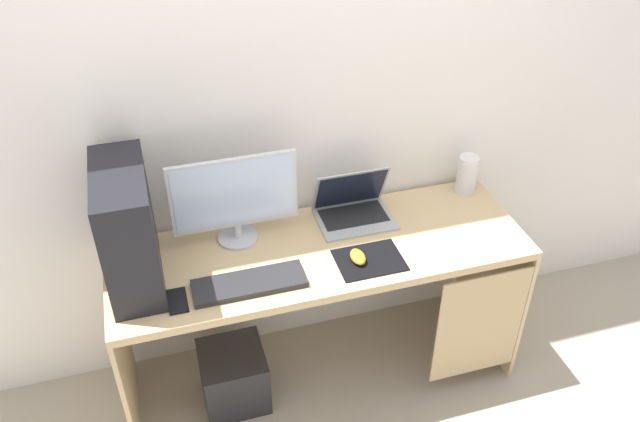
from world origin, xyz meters
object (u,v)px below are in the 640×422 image
Objects in this scene: monitor at (235,198)px; laptop at (353,208)px; pc_tower at (128,229)px; mouse_left at (358,257)px; subwoofer at (234,376)px; speaker at (467,174)px; cell_phone at (178,301)px; keyboard at (249,283)px.

monitor is 1.58× the size of laptop.
pc_tower is 4.84× the size of mouse_left.
laptop is 0.90m from subwoofer.
pc_tower reaches higher than speaker.
speaker is at bearing 7.06° from pc_tower.
subwoofer is (-0.52, 0.09, -0.63)m from mouse_left.
speaker is at bearing 15.02° from cell_phone.
mouse_left is 0.70m from cell_phone.
monitor is 0.45m from cell_phone.
cell_phone is at bearing -177.75° from keyboard.
laptop is 0.84m from cell_phone.
subwoofer is at bearing 128.16° from keyboard.
speaker is (1.45, 0.18, -0.14)m from pc_tower.
speaker reaches higher than keyboard.
mouse_left is (0.83, -0.14, -0.21)m from pc_tower.
cell_phone is at bearing -145.98° from subwoofer.
pc_tower is at bearing -163.31° from monitor.
pc_tower is at bearing 125.96° from cell_phone.
speaker is 1.37× the size of cell_phone.
cell_phone is at bearing -164.98° from speaker.
monitor is at bearing 16.69° from pc_tower.
cell_phone reaches higher than subwoofer.
mouse_left is at bearing -105.13° from laptop.
cell_phone is 0.47× the size of subwoofer.
speaker is at bearing 3.17° from monitor.
pc_tower is 2.61× the size of speaker.
laptop reaches higher than keyboard.
speaker is (1.04, 0.06, -0.11)m from monitor.
subwoofer is (-1.14, -0.23, -0.69)m from speaker.
cell_phone is (-0.27, -0.01, -0.01)m from keyboard.
speaker is at bearing 27.50° from mouse_left.
keyboard is at bearing -177.35° from mouse_left.
mouse_left is at bearing 2.65° from keyboard.
pc_tower is at bearing -171.41° from laptop.
laptop is at bearing 74.87° from mouse_left.
pc_tower reaches higher than cell_phone.
speaker is at bearing 18.05° from keyboard.
cell_phone is at bearing -54.04° from pc_tower.
laptop reaches higher than cell_phone.
cell_phone is 0.65m from subwoofer.
pc_tower is at bearing 169.92° from subwoofer.
keyboard is (0.39, -0.16, -0.22)m from pc_tower.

